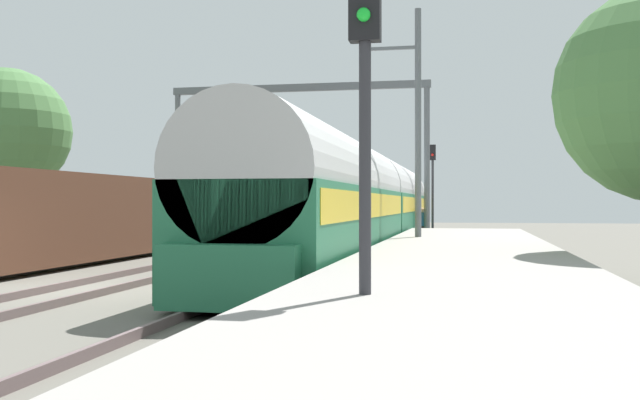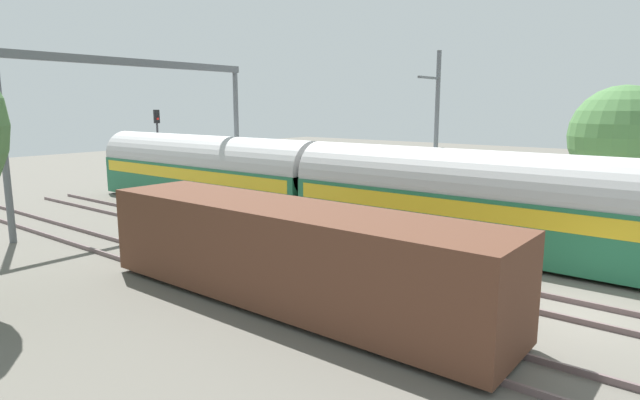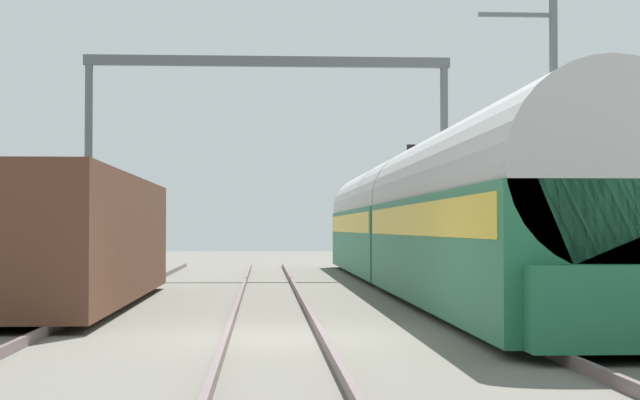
# 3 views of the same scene
# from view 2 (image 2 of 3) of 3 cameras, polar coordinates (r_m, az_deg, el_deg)

# --- Properties ---
(ground) EXTENTS (120.00, 120.00, 0.00)m
(ground) POSITION_cam_2_polar(r_m,az_deg,el_deg) (16.46, 26.19, -10.97)
(ground) COLOR #625E56
(track_far_west) EXTENTS (1.52, 60.00, 0.16)m
(track_far_west) POSITION_cam_2_polar(r_m,az_deg,el_deg) (12.54, 21.68, -16.92)
(track_far_west) COLOR #675555
(track_far_west) RESTS_ON ground
(track_west) EXTENTS (1.52, 60.00, 0.16)m
(track_west) POSITION_cam_2_polar(r_m,az_deg,el_deg) (16.44, 26.22, -10.71)
(track_west) COLOR #675555
(track_west) RESTS_ON ground
(track_east) EXTENTS (1.52, 60.00, 0.16)m
(track_east) POSITION_cam_2_polar(r_m,az_deg,el_deg) (20.51, 28.88, -6.89)
(track_east) COLOR #675555
(track_east) RESTS_ON ground
(platform) EXTENTS (4.40, 28.00, 0.90)m
(platform) POSITION_cam_2_polar(r_m,az_deg,el_deg) (24.42, 25.90, -3.18)
(platform) COLOR gray
(platform) RESTS_ON ground
(passenger_train) EXTENTS (2.93, 32.85, 3.82)m
(passenger_train) POSITION_cam_2_polar(r_m,az_deg,el_deg) (25.38, -0.46, 1.81)
(passenger_train) COLOR #236B47
(passenger_train) RESTS_ON ground
(freight_car) EXTENTS (2.80, 13.00, 2.70)m
(freight_car) POSITION_cam_2_polar(r_m,az_deg,el_deg) (15.18, -3.36, -5.81)
(freight_car) COLOR #563323
(freight_car) RESTS_ON ground
(person_crossing) EXTENTS (0.46, 0.38, 1.73)m
(person_crossing) POSITION_cam_2_polar(r_m,az_deg,el_deg) (32.13, -9.33, 1.73)
(person_crossing) COLOR #2C2C2C
(person_crossing) RESTS_ON ground
(railway_signal_far) EXTENTS (0.36, 0.30, 5.36)m
(railway_signal_far) POSITION_cam_2_polar(r_m,az_deg,el_deg) (37.88, -17.01, 6.29)
(railway_signal_far) COLOR #2D2D33
(railway_signal_far) RESTS_ON ground
(catenary_gantry) EXTENTS (13.08, 0.28, 7.86)m
(catenary_gantry) POSITION_cam_2_polar(r_m,az_deg,el_deg) (27.91, -18.79, 9.67)
(catenary_gantry) COLOR #585D62
(catenary_gantry) RESTS_ON ground
(catenary_pole_east_mid) EXTENTS (1.90, 0.20, 8.00)m
(catenary_pole_east_mid) POSITION_cam_2_polar(r_m,az_deg,el_deg) (24.44, 12.29, 6.40)
(catenary_pole_east_mid) COLOR #585D62
(catenary_pole_east_mid) RESTS_ON ground
(tree_east_background) EXTENTS (4.61, 4.61, 6.56)m
(tree_east_background) POSITION_cam_2_polar(r_m,az_deg,el_deg) (27.89, 29.68, 5.94)
(tree_east_background) COLOR #4C3826
(tree_east_background) RESTS_ON ground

